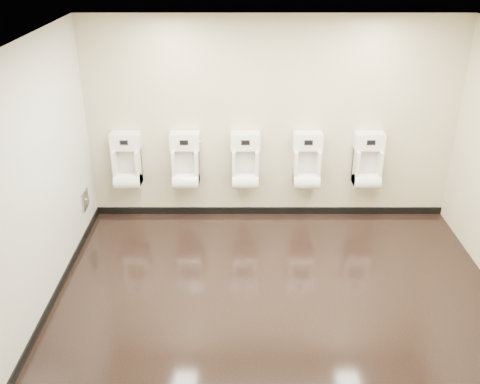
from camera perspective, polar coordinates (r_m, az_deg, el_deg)
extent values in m
cube|color=black|center=(6.33, 3.89, -9.81)|extent=(5.00, 3.50, 0.00)
cube|color=silver|center=(5.21, 4.85, 15.99)|extent=(5.00, 3.50, 0.00)
cube|color=beige|center=(7.25, 3.37, 7.51)|extent=(5.00, 0.02, 2.80)
cube|color=beige|center=(4.10, 5.99, -8.29)|extent=(5.00, 0.02, 2.80)
cube|color=beige|center=(5.98, -20.32, 1.71)|extent=(0.02, 3.50, 2.80)
cube|color=white|center=(5.98, -20.28, 1.71)|extent=(0.01, 3.50, 2.80)
cube|color=black|center=(7.78, 3.12, -1.98)|extent=(5.00, 0.02, 0.10)
cube|color=black|center=(6.62, -18.42, -8.99)|extent=(0.02, 3.50, 0.10)
cube|color=#9E9EA3|center=(7.37, -16.21, -0.79)|extent=(0.03, 0.25, 0.25)
cylinder|color=silver|center=(7.37, -16.08, -0.79)|extent=(0.02, 0.04, 0.04)
cube|color=white|center=(7.50, -11.93, 2.62)|extent=(0.36, 0.26, 0.51)
cube|color=silver|center=(7.56, -11.83, 3.15)|extent=(0.27, 0.01, 0.39)
cylinder|color=white|center=(7.51, -11.90, 1.14)|extent=(0.36, 0.22, 0.22)
cube|color=white|center=(7.40, -12.13, 5.30)|extent=(0.40, 0.19, 0.22)
cube|color=black|center=(7.30, -12.30, 5.17)|extent=(0.10, 0.01, 0.05)
cube|color=silver|center=(7.30, -12.29, 5.18)|extent=(0.12, 0.01, 0.07)
cylinder|color=silver|center=(7.36, -10.57, 5.33)|extent=(0.01, 0.03, 0.03)
cube|color=white|center=(7.38, -5.81, 2.66)|extent=(0.36, 0.26, 0.51)
cube|color=silver|center=(7.44, -5.77, 3.21)|extent=(0.27, 0.01, 0.39)
cylinder|color=white|center=(7.39, -5.80, 1.15)|extent=(0.36, 0.22, 0.22)
cube|color=white|center=(7.27, -5.91, 5.40)|extent=(0.40, 0.19, 0.22)
cube|color=black|center=(7.17, -6.00, 5.26)|extent=(0.10, 0.01, 0.05)
cube|color=silver|center=(7.18, -5.99, 5.27)|extent=(0.12, 0.01, 0.07)
cylinder|color=silver|center=(7.26, -4.30, 5.41)|extent=(0.01, 0.03, 0.03)
cube|color=white|center=(7.34, 0.57, 2.68)|extent=(0.36, 0.26, 0.51)
cube|color=silver|center=(7.40, 0.56, 3.22)|extent=(0.27, 0.01, 0.39)
cylinder|color=white|center=(7.35, 0.57, 1.16)|extent=(0.36, 0.22, 0.22)
cube|color=white|center=(7.24, 0.58, 5.42)|extent=(0.40, 0.19, 0.22)
cube|color=black|center=(7.13, 0.59, 5.29)|extent=(0.10, 0.01, 0.05)
cube|color=silver|center=(7.14, 0.59, 5.30)|extent=(0.12, 0.01, 0.07)
cylinder|color=silver|center=(7.24, 2.20, 5.42)|extent=(0.01, 0.03, 0.03)
cube|color=white|center=(7.40, 7.10, 2.66)|extent=(0.36, 0.26, 0.51)
cube|color=silver|center=(7.46, 7.05, 3.20)|extent=(0.27, 0.01, 0.39)
cylinder|color=white|center=(7.41, 7.09, 1.15)|extent=(0.36, 0.22, 0.22)
cube|color=white|center=(7.29, 7.23, 5.38)|extent=(0.40, 0.19, 0.22)
cube|color=black|center=(7.19, 7.33, 5.25)|extent=(0.10, 0.01, 0.05)
cube|color=silver|center=(7.20, 7.32, 5.26)|extent=(0.12, 0.01, 0.07)
cylinder|color=silver|center=(7.32, 8.82, 5.36)|extent=(0.01, 0.03, 0.03)
cube|color=white|center=(7.54, 13.40, 2.61)|extent=(0.36, 0.26, 0.51)
cube|color=silver|center=(7.60, 13.30, 3.14)|extent=(0.27, 0.01, 0.39)
cylinder|color=white|center=(7.56, 13.37, 1.13)|extent=(0.36, 0.22, 0.22)
cube|color=white|center=(7.44, 13.63, 5.27)|extent=(0.40, 0.19, 0.22)
cube|color=black|center=(7.35, 13.82, 5.14)|extent=(0.10, 0.01, 0.05)
cube|color=silver|center=(7.35, 13.81, 5.15)|extent=(0.12, 0.01, 0.07)
cylinder|color=silver|center=(7.49, 15.16, 5.24)|extent=(0.01, 0.03, 0.03)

